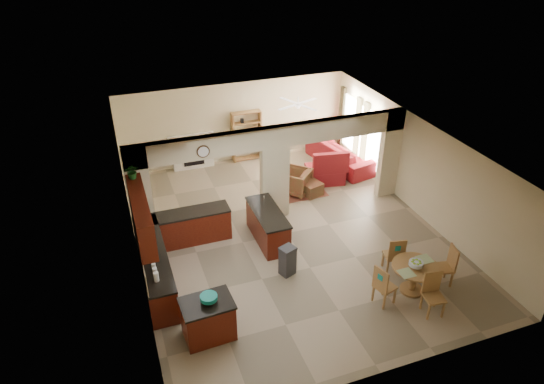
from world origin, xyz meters
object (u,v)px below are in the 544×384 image
object	(u,v)px
kitchen_island	(208,319)
dining_table	(414,274)
sofa	(341,154)
armchair	(295,181)

from	to	relation	value
kitchen_island	dining_table	world-z (taller)	kitchen_island
kitchen_island	sofa	xyz separation A→B (m)	(6.20, 6.23, -0.06)
kitchen_island	dining_table	bearing A→B (deg)	-5.76
dining_table	sofa	xyz separation A→B (m)	(1.39, 6.48, -0.08)
kitchen_island	dining_table	distance (m)	4.82
sofa	armchair	distance (m)	2.56
armchair	dining_table	bearing A→B (deg)	55.24
sofa	armchair	size ratio (longest dim) A/B	3.22
kitchen_island	sofa	bearing A→B (deg)	42.38
dining_table	sofa	bearing A→B (deg)	77.86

